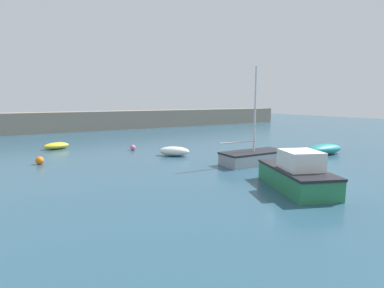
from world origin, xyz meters
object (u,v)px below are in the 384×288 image
at_px(open_tender_yellow, 324,149).
at_px(mooring_buoy_pink, 133,148).
at_px(fishing_dinghy_green, 56,146).
at_px(cabin_cruiser_white, 297,174).
at_px(sailboat_tall_mast, 254,157).
at_px(dinghy_near_pier, 174,151).
at_px(mooring_buoy_orange, 40,160).

relative_size(open_tender_yellow, mooring_buoy_pink, 8.06).
bearing_deg(open_tender_yellow, fishing_dinghy_green, -35.30).
distance_m(cabin_cruiser_white, sailboat_tall_mast, 5.83).
distance_m(dinghy_near_pier, mooring_buoy_orange, 9.27).
bearing_deg(mooring_buoy_pink, mooring_buoy_orange, -163.68).
distance_m(open_tender_yellow, mooring_buoy_orange, 20.83).
bearing_deg(dinghy_near_pier, open_tender_yellow, 15.73).
bearing_deg(fishing_dinghy_green, mooring_buoy_orange, 59.90).
relative_size(cabin_cruiser_white, mooring_buoy_orange, 9.50).
bearing_deg(dinghy_near_pier, sailboat_tall_mast, -15.75).
distance_m(open_tender_yellow, sailboat_tall_mast, 7.25).
bearing_deg(dinghy_near_pier, fishing_dinghy_green, 175.29).
distance_m(sailboat_tall_mast, mooring_buoy_pink, 10.68).
height_order(sailboat_tall_mast, mooring_buoy_orange, sailboat_tall_mast).
relative_size(fishing_dinghy_green, mooring_buoy_pink, 5.08).
relative_size(sailboat_tall_mast, mooring_buoy_orange, 12.08).
distance_m(dinghy_near_pier, mooring_buoy_pink, 4.50).
bearing_deg(fishing_dinghy_green, mooring_buoy_pink, 129.22).
distance_m(cabin_cruiser_white, open_tender_yellow, 10.81).
distance_m(dinghy_near_pier, sailboat_tall_mast, 6.20).
xyz_separation_m(dinghy_near_pier, mooring_buoy_orange, (-9.05, 2.01, -0.09)).
bearing_deg(cabin_cruiser_white, sailboat_tall_mast, -0.11).
relative_size(fishing_dinghy_green, dinghy_near_pier, 0.96).
bearing_deg(open_tender_yellow, sailboat_tall_mast, 1.09).
distance_m(fishing_dinghy_green, mooring_buoy_orange, 6.56).
distance_m(cabin_cruiser_white, mooring_buoy_orange, 16.10).
height_order(fishing_dinghy_green, mooring_buoy_pink, fishing_dinghy_green).
xyz_separation_m(open_tender_yellow, mooring_buoy_orange, (-19.37, 7.68, -0.14)).
xyz_separation_m(cabin_cruiser_white, open_tender_yellow, (9.54, 5.07, -0.31)).
xyz_separation_m(dinghy_near_pier, open_tender_yellow, (10.32, -5.66, 0.04)).
relative_size(open_tender_yellow, mooring_buoy_orange, 6.97).
distance_m(fishing_dinghy_green, dinghy_near_pier, 10.96).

